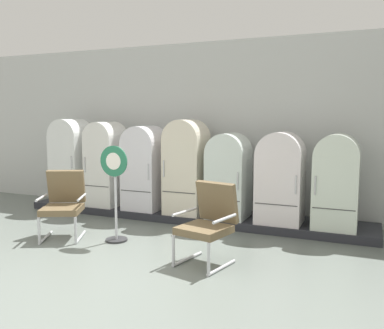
{
  "coord_description": "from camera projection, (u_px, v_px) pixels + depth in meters",
  "views": [
    {
      "loc": [
        2.92,
        -3.64,
        1.83
      ],
      "look_at": [
        0.18,
        2.75,
        1.01
      ],
      "focal_mm": 38.91,
      "sensor_mm": 36.0,
      "label": 1
    }
  ],
  "objects": [
    {
      "name": "ground",
      "position": [
        82.0,
        281.0,
        4.68
      ],
      "size": [
        12.0,
        10.0,
        0.05
      ],
      "primitive_type": "cube",
      "color": "slate"
    },
    {
      "name": "back_wall",
      "position": [
        202.0,
        128.0,
        7.83
      ],
      "size": [
        11.76,
        0.12,
        3.17
      ],
      "color": "silver",
      "rests_on": "ground"
    },
    {
      "name": "display_plinth",
      "position": [
        189.0,
        215.0,
        7.43
      ],
      "size": [
        6.3,
        0.95,
        0.13
      ],
      "primitive_type": "cube",
      "color": "#282A30",
      "rests_on": "ground"
    },
    {
      "name": "refrigerator_0",
      "position": [
        71.0,
        158.0,
        8.18
      ],
      "size": [
        0.65,
        0.65,
        1.63
      ],
      "color": "white",
      "rests_on": "display_plinth"
    },
    {
      "name": "refrigerator_1",
      "position": [
        106.0,
        161.0,
        7.88
      ],
      "size": [
        0.59,
        0.68,
        1.59
      ],
      "color": "white",
      "rests_on": "display_plinth"
    },
    {
      "name": "refrigerator_2",
      "position": [
        145.0,
        165.0,
        7.57
      ],
      "size": [
        0.65,
        0.71,
        1.52
      ],
      "color": "white",
      "rests_on": "display_plinth"
    },
    {
      "name": "refrigerator_3",
      "position": [
        186.0,
        164.0,
        7.22
      ],
      "size": [
        0.65,
        0.68,
        1.64
      ],
      "color": "beige",
      "rests_on": "display_plinth"
    },
    {
      "name": "refrigerator_4",
      "position": [
        229.0,
        173.0,
        6.93
      ],
      "size": [
        0.64,
        0.67,
        1.41
      ],
      "color": "silver",
      "rests_on": "display_plinth"
    },
    {
      "name": "refrigerator_5",
      "position": [
        280.0,
        176.0,
        6.57
      ],
      "size": [
        0.71,
        0.62,
        1.45
      ],
      "color": "white",
      "rests_on": "display_plinth"
    },
    {
      "name": "refrigerator_6",
      "position": [
        336.0,
        179.0,
        6.27
      ],
      "size": [
        0.65,
        0.69,
        1.43
      ],
      "color": "silver",
      "rests_on": "display_plinth"
    },
    {
      "name": "armchair_left",
      "position": [
        64.0,
        201.0,
        6.27
      ],
      "size": [
        0.8,
        0.85,
        1.0
      ],
      "color": "silver",
      "rests_on": "ground"
    },
    {
      "name": "armchair_right",
      "position": [
        209.0,
        220.0,
        5.16
      ],
      "size": [
        0.72,
        0.78,
        1.0
      ],
      "color": "silver",
      "rests_on": "ground"
    },
    {
      "name": "sign_stand",
      "position": [
        115.0,
        196.0,
        6.03
      ],
      "size": [
        0.45,
        0.32,
        1.41
      ],
      "color": "#2D2D30",
      "rests_on": "ground"
    }
  ]
}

